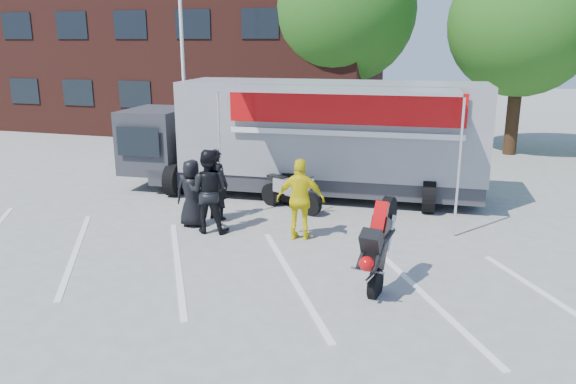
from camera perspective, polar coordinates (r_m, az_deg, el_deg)
The scene contains 13 objects.
ground at distance 9.87m, azimuth -2.33°, elevation -10.81°, with size 100.00×100.00×0.00m, color #9C9B96.
parking_bay_lines at distance 10.73m, azimuth -0.57°, elevation -8.56°, with size 18.00×5.00×0.01m, color white.
office_building at distance 29.39m, azimuth -9.56°, elevation 13.30°, with size 18.00×8.00×7.00m, color #491E17.
flagpole at distance 20.56m, azimuth -10.18°, elevation 16.93°, with size 1.61×0.12×8.00m.
tree_left at distance 24.90m, azimuth 5.63°, elevation 17.90°, with size 6.12×6.12×8.64m.
tree_mid at distance 23.47m, azimuth 22.72°, elevation 15.52°, with size 5.44×5.44×7.68m.
transporter_truck at distance 16.25m, azimuth 2.55°, elevation -0.31°, with size 10.16×4.90×3.23m, color gray, non-canonical shape.
parked_motorcycle at distance 14.79m, azimuth 0.26°, elevation -1.86°, with size 0.68×2.03×1.06m, color #AEAEB3, non-canonical shape.
stunt_bike_rider at distance 10.58m, azimuth 9.73°, elevation -9.17°, with size 0.74×1.56×1.84m, color black, non-canonical shape.
spectator_leather_a at distance 13.52m, azimuth -9.72°, elevation -0.12°, with size 0.79×0.52×1.63m, color black.
spectator_leather_b at distance 13.96m, azimuth -7.31°, elevation 0.78°, with size 0.65×0.43×1.78m, color black.
spectator_leather_c at distance 13.00m, azimuth -8.11°, elevation 0.08°, with size 0.95×0.74×1.95m, color black.
spectator_hivis at distance 12.41m, azimuth 1.29°, elevation -0.77°, with size 1.08×0.45×1.84m, color yellow.
Camera 1 is at (2.95, -8.38, 4.30)m, focal length 35.00 mm.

